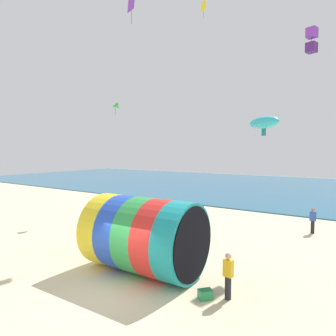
# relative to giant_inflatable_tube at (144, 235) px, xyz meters

# --- Properties ---
(ground_plane) EXTENTS (120.00, 120.00, 0.00)m
(ground_plane) POSITION_rel_giant_inflatable_tube_xyz_m (0.31, -2.13, -1.73)
(ground_plane) COLOR beige
(sea) EXTENTS (120.00, 40.00, 0.10)m
(sea) POSITION_rel_giant_inflatable_tube_xyz_m (0.31, 36.39, -1.68)
(sea) COLOR #236084
(sea) RESTS_ON ground
(giant_inflatable_tube) EXTENTS (5.29, 3.57, 3.46)m
(giant_inflatable_tube) POSITION_rel_giant_inflatable_tube_xyz_m (0.00, 0.00, 0.00)
(giant_inflatable_tube) COLOR yellow
(giant_inflatable_tube) RESTS_ON ground
(kite_handler) EXTENTS (0.39, 0.27, 1.78)m
(kite_handler) POSITION_rel_giant_inflatable_tube_xyz_m (4.23, -0.23, -0.81)
(kite_handler) COLOR black
(kite_handler) RESTS_ON ground
(kite_purple_box) EXTENTS (0.70, 0.70, 1.63)m
(kite_purple_box) POSITION_rel_giant_inflatable_tube_xyz_m (5.22, 10.37, 10.83)
(kite_purple_box) COLOR purple
(kite_purple_diamond) EXTENTS (1.14, 0.55, 2.79)m
(kite_purple_diamond) POSITION_rel_giant_inflatable_tube_xyz_m (-9.94, 10.66, 17.39)
(kite_purple_diamond) COLOR purple
(kite_cyan_parafoil) EXTENTS (1.58, 1.27, 0.80)m
(kite_cyan_parafoil) POSITION_rel_giant_inflatable_tube_xyz_m (5.15, 0.85, 4.94)
(kite_cyan_parafoil) COLOR #2DB2C6
(kite_green_delta) EXTENTS (0.85, 0.84, 1.07)m
(kite_green_delta) POSITION_rel_giant_inflatable_tube_xyz_m (-10.00, 8.52, 7.76)
(kite_green_delta) COLOR green
(kite_yellow_diamond) EXTENTS (0.52, 0.31, 1.30)m
(kite_yellow_diamond) POSITION_rel_giant_inflatable_tube_xyz_m (-2.12, 9.79, 14.62)
(kite_yellow_diamond) COLOR yellow
(bystander_mid_beach) EXTENTS (0.42, 0.38, 1.75)m
(bystander_mid_beach) POSITION_rel_giant_inflatable_tube_xyz_m (5.42, 11.49, -0.83)
(bystander_mid_beach) COLOR black
(bystander_mid_beach) RESTS_ON ground
(cooler_box) EXTENTS (0.61, 0.63, 0.36)m
(cooler_box) POSITION_rel_giant_inflatable_tube_xyz_m (3.53, -0.71, -1.55)
(cooler_box) COLOR #268C4C
(cooler_box) RESTS_ON ground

